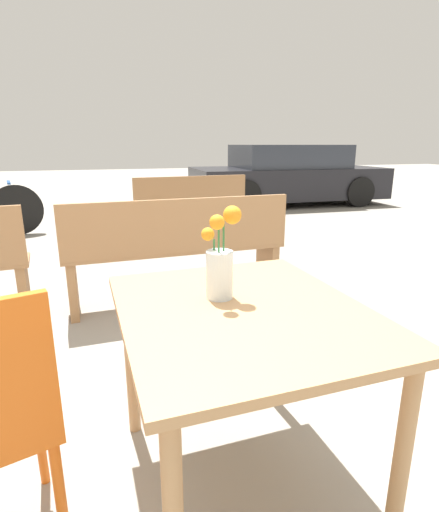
{
  "coord_description": "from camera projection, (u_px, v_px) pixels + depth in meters",
  "views": [
    {
      "loc": [
        -0.43,
        -1.16,
        1.23
      ],
      "look_at": [
        -0.05,
        0.11,
        0.86
      ],
      "focal_mm": 28.0,
      "sensor_mm": 36.0,
      "label": 1
    }
  ],
  "objects": [
    {
      "name": "ground_plane",
      "position": [
        240.0,
        479.0,
        1.52
      ],
      "size": [
        40.0,
        40.0,
        0.0
      ],
      "primitive_type": "plane",
      "color": "gray"
    },
    {
      "name": "table_front",
      "position": [
        242.0,
        333.0,
        1.35
      ],
      "size": [
        0.83,
        0.97,
        0.71
      ],
      "color": "tan",
      "rests_on": "ground_plane"
    },
    {
      "name": "flower_vase",
      "position": [
        220.0,
        267.0,
        1.38
      ],
      "size": [
        0.13,
        0.13,
        0.32
      ],
      "color": "silver",
      "rests_on": "table_front"
    },
    {
      "name": "bench_middle",
      "position": [
        179.0,
        248.0,
        3.04
      ],
      "size": [
        1.7,
        0.42,
        0.85
      ],
      "color": "#9E7047",
      "rests_on": "ground_plane"
    },
    {
      "name": "bench_far",
      "position": [
        190.0,
        207.0,
        5.08
      ],
      "size": [
        1.45,
        0.45,
        0.85
      ],
      "color": "#9E7047",
      "rests_on": "ground_plane"
    },
    {
      "name": "parked_car",
      "position": [
        287.0,
        176.0,
        8.4
      ],
      "size": [
        3.96,
        1.9,
        1.22
      ],
      "color": "black",
      "rests_on": "ground_plane"
    }
  ]
}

